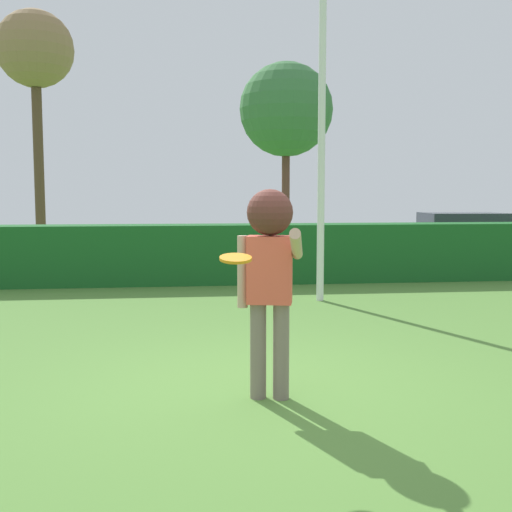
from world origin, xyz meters
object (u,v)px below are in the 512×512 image
birch_tree (286,110)px  person (270,261)px  parked_car_silver (462,232)px  lamppost (322,93)px  bare_elm_tree (35,53)px  frisbee (236,258)px

birch_tree → person: bearing=-100.0°
parked_car_silver → birch_tree: size_ratio=0.74×
lamppost → bare_elm_tree: size_ratio=0.82×
bare_elm_tree → lamppost: bearing=-57.5°
lamppost → birch_tree: (0.95, 9.24, 0.95)m
frisbee → person: bearing=62.8°
person → lamppost: bearing=72.6°
frisbee → parked_car_silver: bearing=58.8°
bare_elm_tree → parked_car_silver: bearing=-16.9°
lamppost → birch_tree: bearing=84.1°
person → frisbee: (-0.35, -0.68, 0.09)m
parked_car_silver → birch_tree: bearing=153.7°
parked_car_silver → bare_elm_tree: bare_elm_tree is taller
frisbee → parked_car_silver: (7.59, 12.51, -0.61)m
person → birch_tree: 14.74m
bare_elm_tree → person: bearing=-71.4°
lamppost → parked_car_silver: (5.69, 6.90, -2.72)m
parked_car_silver → birch_tree: birch_tree is taller
birch_tree → bare_elm_tree: bearing=169.4°
person → lamppost: size_ratio=0.29×
person → frisbee: 0.77m
frisbee → lamppost: bearing=71.3°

